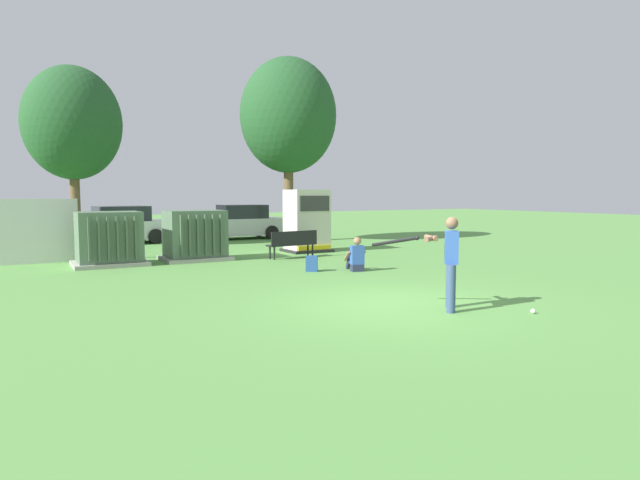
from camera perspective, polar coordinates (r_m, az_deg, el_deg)
The scene contains 13 objects.
ground_plane at distance 10.93m, azimuth 7.94°, elevation -6.66°, with size 96.00×96.00×0.00m, color #5B9947.
transformer_west at distance 17.71m, azimuth -21.04°, elevation 0.07°, with size 2.10×1.70×1.62m.
transformer_mid_west at distance 18.31m, azimuth -12.85°, elevation 0.42°, with size 2.10×1.70×1.62m.
generator_enclosure at distance 20.39m, azimuth -1.37°, elevation 1.97°, with size 1.60×1.40×2.30m.
park_bench at distance 18.42m, azimuth -2.83°, elevation -0.23°, with size 1.84×0.61×0.92m.
batter at distance 10.48m, azimuth 13.15°, elevation -1.84°, with size 1.38×1.24×1.74m.
sports_ball at distance 10.75m, azimuth 21.22°, elevation -6.90°, with size 0.09×0.09×0.09m, color white.
seated_spectator at distance 15.43m, azimuth 3.76°, elevation -1.82°, with size 0.62×0.78×0.96m.
backpack at distance 15.30m, azimuth -0.86°, elevation -2.49°, with size 0.38×0.37×0.44m.
tree_left at distance 24.11m, azimuth -24.29°, elevation 10.95°, with size 3.74×3.74×7.14m.
tree_center_left at distance 24.81m, azimuth -3.32°, elevation 12.71°, with size 4.24×4.24×8.10m.
parked_car_leftmost at distance 25.06m, azimuth -20.11°, elevation 1.34°, with size 4.38×2.31×1.62m.
parked_car_left_of_center at distance 26.44m, azimuth -8.28°, elevation 1.76°, with size 4.23×1.98×1.62m.
Camera 1 is at (-6.47, -8.53, 2.18)m, focal length 30.85 mm.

